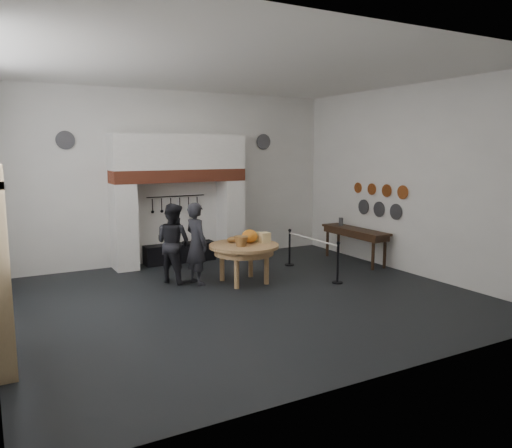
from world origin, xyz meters
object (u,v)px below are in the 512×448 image
side_table (355,230)px  barrier_post_far (290,248)px  iron_range (180,253)px  work_table (244,246)px  visitor_far (173,243)px  barrier_post_near (338,264)px  visitor_near (196,244)px

side_table → barrier_post_far: same height
iron_range → work_table: bearing=-78.3°
iron_range → visitor_far: (-0.82, -1.84, 0.65)m
iron_range → work_table: 2.77m
iron_range → side_table: side_table is taller
iron_range → barrier_post_far: bearing=-36.2°
iron_range → visitor_far: size_ratio=1.06×
iron_range → barrier_post_far: (2.36, -1.73, 0.20)m
iron_range → barrier_post_near: bearing=-57.7°
visitor_near → barrier_post_far: (2.78, 0.51, -0.47)m
visitor_near → barrier_post_far: visitor_near is taller
work_table → visitor_far: 1.60m
barrier_post_near → visitor_near: bearing=151.9°
work_table → barrier_post_far: barrier_post_far is taller
work_table → barrier_post_far: size_ratio=1.75×
visitor_near → visitor_far: size_ratio=1.02×
barrier_post_far → barrier_post_near: bearing=-90.0°
work_table → side_table: side_table is taller
iron_range → barrier_post_near: barrier_post_near is taller
work_table → side_table: bearing=6.8°
visitor_near → side_table: visitor_near is taller
visitor_near → visitor_far: 0.57m
iron_range → visitor_near: visitor_near is taller
visitor_far → side_table: visitor_far is taller
work_table → barrier_post_near: size_ratio=1.75×
side_table → barrier_post_far: (-1.74, 0.50, -0.42)m
visitor_near → work_table: bearing=-122.2°
work_table → barrier_post_near: (1.81, -1.08, -0.39)m
side_table → barrier_post_near: (-1.74, -1.50, -0.42)m
iron_range → visitor_far: 2.12m
barrier_post_near → barrier_post_far: same height
work_table → barrier_post_near: bearing=-30.9°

